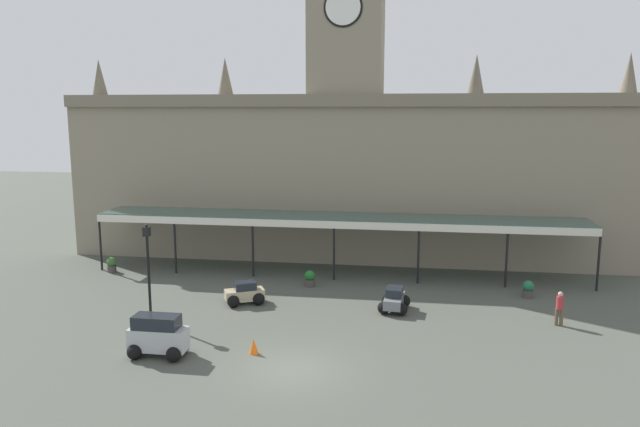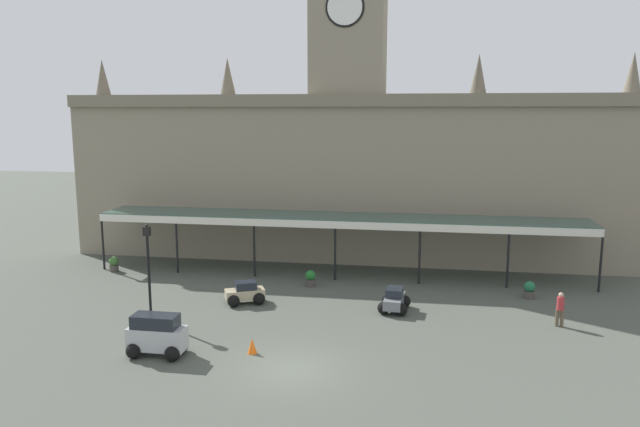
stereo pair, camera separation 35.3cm
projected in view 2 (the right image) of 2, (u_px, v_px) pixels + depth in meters
The scene contains 12 objects.
ground_plane at pixel (290, 369), 23.67m from camera, with size 140.00×140.00×0.00m, color #494E45.
station_building at pixel (348, 163), 41.35m from camera, with size 37.97×5.86×20.81m.
entrance_canopy at pixel (338, 219), 36.84m from camera, with size 30.33×3.26×3.71m.
car_beige_sedan at pixel (245, 294), 31.74m from camera, with size 2.24×2.03×1.19m.
car_silver_van at pixel (157, 337), 24.92m from camera, with size 2.40×1.59×1.77m.
car_grey_sedan at pixel (394, 301), 30.56m from camera, with size 1.65×2.13×1.19m.
pedestrian_near_entrance at pixel (560, 308), 28.24m from camera, with size 0.39×0.34×1.67m.
victorian_lamppost at pixel (148, 261), 28.71m from camera, with size 0.30×0.30×4.80m.
traffic_cone at pixel (252, 346), 25.19m from camera, with size 0.40×0.40×0.65m, color orange.
planter_by_canopy at pixel (529, 290), 32.57m from camera, with size 0.60×0.60×0.96m.
planter_near_kerb at pixel (310, 278), 34.79m from camera, with size 0.60×0.60×0.96m.
planter_forecourt_centre at pixel (114, 264), 38.07m from camera, with size 0.60×0.60×0.96m.
Camera 2 is at (4.82, -21.78, 10.12)m, focal length 33.50 mm.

